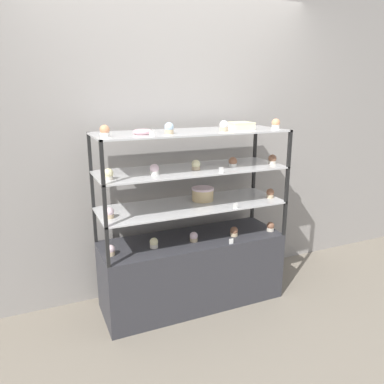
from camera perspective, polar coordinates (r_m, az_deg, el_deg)
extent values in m
plane|color=gray|center=(3.33, 0.00, -16.22)|extent=(20.00, 20.00, 0.00)
cube|color=gray|center=(3.24, -2.89, 7.46)|extent=(8.00, 0.05, 2.60)
cube|color=#333338|center=(3.19, 0.00, -11.82)|extent=(1.48, 0.51, 0.57)
cube|color=black|center=(3.04, -14.58, -4.82)|extent=(0.02, 0.02, 0.29)
cube|color=black|center=(3.55, 9.20, -1.63)|extent=(0.02, 0.02, 0.29)
cube|color=black|center=(2.60, -12.75, -8.24)|extent=(0.02, 0.02, 0.29)
cube|color=black|center=(3.18, 13.94, -3.92)|extent=(0.02, 0.02, 0.29)
cube|color=silver|center=(2.97, 0.00, -1.99)|extent=(1.48, 0.51, 0.01)
cube|color=black|center=(2.96, -14.95, 0.44)|extent=(0.02, 0.02, 0.29)
cube|color=black|center=(3.48, 9.40, 2.92)|extent=(0.02, 0.02, 0.29)
cube|color=black|center=(2.50, -13.14, -2.15)|extent=(0.02, 0.02, 0.29)
cube|color=black|center=(3.10, 14.28, 1.13)|extent=(0.02, 0.02, 0.29)
cube|color=silver|center=(2.90, 0.00, 3.46)|extent=(1.48, 0.51, 0.01)
cube|color=black|center=(2.90, -15.34, 5.95)|extent=(0.02, 0.02, 0.29)
cube|color=black|center=(3.43, 9.61, 7.63)|extent=(0.02, 0.02, 0.29)
cube|color=black|center=(2.43, -13.54, 4.35)|extent=(0.02, 0.02, 0.29)
cube|color=black|center=(3.04, 14.63, 6.40)|extent=(0.02, 0.02, 0.29)
cube|color=silver|center=(2.85, 0.00, 9.14)|extent=(1.48, 0.51, 0.01)
cylinder|color=#DBBC84|center=(3.06, 1.65, -0.45)|extent=(0.18, 0.18, 0.09)
cylinder|color=silver|center=(3.05, 1.66, 0.52)|extent=(0.18, 0.18, 0.02)
cube|color=beige|center=(3.01, 7.34, 9.89)|extent=(0.18, 0.16, 0.05)
cube|color=#F4EAB2|center=(3.00, 7.36, 10.43)|extent=(0.18, 0.16, 0.01)
cylinder|color=#CCB28C|center=(2.83, -12.28, -9.10)|extent=(0.06, 0.06, 0.03)
sphere|color=silver|center=(2.81, -12.32, -8.50)|extent=(0.06, 0.06, 0.06)
cylinder|color=beige|center=(2.90, -5.81, -8.15)|extent=(0.06, 0.06, 0.03)
sphere|color=#F4EAB2|center=(2.89, -5.83, -7.56)|extent=(0.06, 0.06, 0.06)
cylinder|color=#CCB28C|center=(3.00, 0.26, -7.26)|extent=(0.06, 0.06, 0.03)
sphere|color=silver|center=(2.99, 0.26, -6.69)|extent=(0.06, 0.06, 0.06)
cylinder|color=#CCB28C|center=(3.13, 6.42, -6.40)|extent=(0.06, 0.06, 0.03)
sphere|color=#8C5B42|center=(3.11, 6.44, -5.85)|extent=(0.06, 0.06, 0.06)
cylinder|color=beige|center=(3.28, 11.85, -5.57)|extent=(0.06, 0.06, 0.03)
sphere|color=#8C5B42|center=(3.27, 11.88, -5.04)|extent=(0.06, 0.06, 0.06)
cube|color=white|center=(2.96, 6.00, -7.49)|extent=(0.04, 0.00, 0.04)
cylinder|color=#CCB28C|center=(2.72, -12.45, -3.60)|extent=(0.06, 0.06, 0.03)
sphere|color=silver|center=(2.71, -12.49, -2.96)|extent=(0.07, 0.07, 0.07)
cylinder|color=#CCB28C|center=(3.22, 11.81, -0.60)|extent=(0.06, 0.06, 0.03)
sphere|color=#8C5B42|center=(3.21, 11.84, -0.05)|extent=(0.07, 0.07, 0.07)
cube|color=white|center=(2.88, 6.64, -2.09)|extent=(0.04, 0.00, 0.04)
cylinder|color=beige|center=(2.60, -12.58, 2.14)|extent=(0.06, 0.06, 0.03)
sphere|color=#F4EAB2|center=(2.59, -12.62, 2.82)|extent=(0.07, 0.07, 0.07)
cylinder|color=white|center=(2.70, -5.74, 2.93)|extent=(0.06, 0.06, 0.03)
sphere|color=silver|center=(2.70, -5.76, 3.58)|extent=(0.07, 0.07, 0.07)
cylinder|color=#CCB28C|center=(2.85, 0.60, 3.66)|extent=(0.06, 0.06, 0.03)
sphere|color=#F4EAB2|center=(2.85, 0.60, 4.28)|extent=(0.07, 0.07, 0.07)
cylinder|color=white|center=(2.99, 6.23, 4.11)|extent=(0.06, 0.06, 0.03)
sphere|color=#8C5B42|center=(2.98, 6.25, 4.70)|extent=(0.07, 0.07, 0.07)
cylinder|color=beige|center=(3.16, 12.12, 4.44)|extent=(0.06, 0.06, 0.03)
sphere|color=#8C5B42|center=(3.15, 12.16, 5.01)|extent=(0.07, 0.07, 0.07)
cube|color=white|center=(2.74, 4.47, 3.34)|extent=(0.04, 0.00, 0.04)
cylinder|color=white|center=(2.56, -13.12, 8.50)|extent=(0.06, 0.06, 0.03)
sphere|color=#E5996B|center=(2.55, -13.17, 9.23)|extent=(0.07, 0.07, 0.07)
cylinder|color=#CCB28C|center=(2.68, -3.50, 9.16)|extent=(0.06, 0.06, 0.03)
sphere|color=silver|center=(2.68, -3.51, 9.86)|extent=(0.07, 0.07, 0.07)
cylinder|color=#CCB28C|center=(2.86, 4.87, 9.52)|extent=(0.06, 0.06, 0.03)
sphere|color=white|center=(2.86, 4.89, 10.18)|extent=(0.07, 0.07, 0.07)
cylinder|color=white|center=(3.11, 12.62, 9.67)|extent=(0.06, 0.06, 0.03)
sphere|color=#E5996B|center=(3.11, 12.66, 10.27)|extent=(0.07, 0.07, 0.07)
cube|color=white|center=(2.50, -6.13, 8.82)|extent=(0.04, 0.00, 0.04)
torus|color=#EFB2BC|center=(2.68, -7.57, 9.09)|extent=(0.13, 0.13, 0.03)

